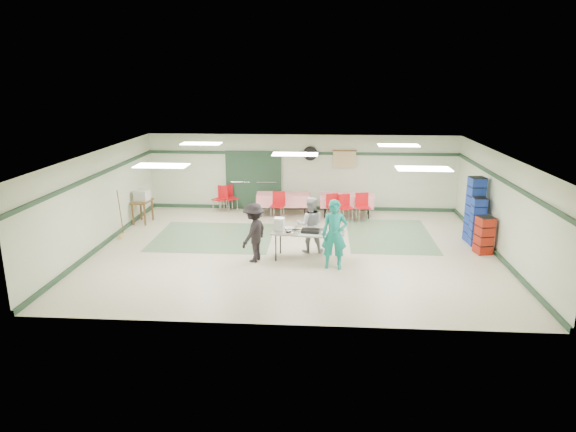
# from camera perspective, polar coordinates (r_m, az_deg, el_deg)

# --- Properties ---
(floor) EXTENTS (11.00, 11.00, 0.00)m
(floor) POSITION_cam_1_polar(r_m,az_deg,el_deg) (14.38, 0.75, -3.74)
(floor) COLOR beige
(floor) RESTS_ON ground
(ceiling) EXTENTS (11.00, 11.00, 0.00)m
(ceiling) POSITION_cam_1_polar(r_m,az_deg,el_deg) (13.74, 0.79, 6.96)
(ceiling) COLOR silver
(ceiling) RESTS_ON wall_back
(wall_back) EXTENTS (11.00, 0.00, 11.00)m
(wall_back) POSITION_cam_1_polar(r_m,az_deg,el_deg) (18.39, 1.54, 4.85)
(wall_back) COLOR #B0BCA0
(wall_back) RESTS_ON floor
(wall_front) EXTENTS (11.00, 0.00, 11.00)m
(wall_front) POSITION_cam_1_polar(r_m,az_deg,el_deg) (9.70, -0.67, -4.89)
(wall_front) COLOR #B0BCA0
(wall_front) RESTS_ON floor
(wall_left) EXTENTS (0.00, 9.00, 9.00)m
(wall_left) POSITION_cam_1_polar(r_m,az_deg,el_deg) (15.30, -20.27, 1.73)
(wall_left) COLOR #B0BCA0
(wall_left) RESTS_ON floor
(wall_right) EXTENTS (0.00, 9.00, 9.00)m
(wall_right) POSITION_cam_1_polar(r_m,az_deg,el_deg) (14.77, 22.60, 1.03)
(wall_right) COLOR #B0BCA0
(wall_right) RESTS_ON floor
(trim_back) EXTENTS (11.00, 0.06, 0.10)m
(trim_back) POSITION_cam_1_polar(r_m,az_deg,el_deg) (18.25, 1.55, 6.99)
(trim_back) COLOR #1F3A27
(trim_back) RESTS_ON wall_back
(baseboard_back) EXTENTS (11.00, 0.06, 0.12)m
(baseboard_back) POSITION_cam_1_polar(r_m,az_deg,el_deg) (18.64, 1.50, 0.93)
(baseboard_back) COLOR #1F3A27
(baseboard_back) RESTS_ON floor
(trim_left) EXTENTS (0.06, 9.00, 0.10)m
(trim_left) POSITION_cam_1_polar(r_m,az_deg,el_deg) (15.15, -20.41, 4.30)
(trim_left) COLOR #1F3A27
(trim_left) RESTS_ON wall_back
(baseboard_left) EXTENTS (0.06, 9.00, 0.12)m
(baseboard_left) POSITION_cam_1_polar(r_m,az_deg,el_deg) (15.62, -19.73, -2.87)
(baseboard_left) COLOR #1F3A27
(baseboard_left) RESTS_ON floor
(trim_right) EXTENTS (0.06, 9.00, 0.10)m
(trim_right) POSITION_cam_1_polar(r_m,az_deg,el_deg) (14.62, 22.77, 3.69)
(trim_right) COLOR #1F3A27
(trim_right) RESTS_ON wall_back
(baseboard_right) EXTENTS (0.06, 9.00, 0.12)m
(baseboard_right) POSITION_cam_1_polar(r_m,az_deg,el_deg) (15.11, 21.99, -3.71)
(baseboard_right) COLOR #1F3A27
(baseboard_right) RESTS_ON floor
(green_patch_a) EXTENTS (3.50, 3.00, 0.01)m
(green_patch_a) POSITION_cam_1_polar(r_m,az_deg,el_deg) (15.65, -8.23, -2.29)
(green_patch_a) COLOR #638561
(green_patch_a) RESTS_ON floor
(green_patch_b) EXTENTS (2.50, 3.50, 0.01)m
(green_patch_b) POSITION_cam_1_polar(r_m,az_deg,el_deg) (15.92, 11.17, -2.12)
(green_patch_b) COLOR #638561
(green_patch_b) RESTS_ON floor
(double_door_left) EXTENTS (0.90, 0.06, 2.10)m
(double_door_left) POSITION_cam_1_polar(r_m,az_deg,el_deg) (18.61, -5.28, 3.97)
(double_door_left) COLOR gray
(double_door_left) RESTS_ON floor
(double_door_right) EXTENTS (0.90, 0.06, 2.10)m
(double_door_right) POSITION_cam_1_polar(r_m,az_deg,el_deg) (18.48, -2.36, 3.94)
(double_door_right) COLOR gray
(double_door_right) RESTS_ON floor
(door_frame) EXTENTS (2.00, 0.03, 2.15)m
(door_frame) POSITION_cam_1_polar(r_m,az_deg,el_deg) (18.52, -3.85, 3.95)
(door_frame) COLOR #1F3A27
(door_frame) RESTS_ON floor
(wall_fan) EXTENTS (0.50, 0.10, 0.50)m
(wall_fan) POSITION_cam_1_polar(r_m,az_deg,el_deg) (18.21, 2.49, 6.96)
(wall_fan) COLOR black
(wall_fan) RESTS_ON wall_back
(scroll_banner) EXTENTS (0.80, 0.02, 0.60)m
(scroll_banner) POSITION_cam_1_polar(r_m,az_deg,el_deg) (18.25, 6.28, 6.27)
(scroll_banner) COLOR #CCB97F
(scroll_banner) RESTS_ON wall_back
(serving_table) EXTENTS (1.96, 0.98, 0.76)m
(serving_table) POSITION_cam_1_polar(r_m,az_deg,el_deg) (13.44, 2.30, -1.92)
(serving_table) COLOR #A9AAA5
(serving_table) RESTS_ON floor
(sheet_tray_right) EXTENTS (0.69, 0.55, 0.02)m
(sheet_tray_right) POSITION_cam_1_polar(r_m,az_deg,el_deg) (13.34, 4.89, -1.85)
(sheet_tray_right) COLOR silver
(sheet_tray_right) RESTS_ON serving_table
(sheet_tray_mid) EXTENTS (0.66, 0.53, 0.02)m
(sheet_tray_mid) POSITION_cam_1_polar(r_m,az_deg,el_deg) (13.53, 1.85, -1.56)
(sheet_tray_mid) COLOR silver
(sheet_tray_mid) RESTS_ON serving_table
(sheet_tray_left) EXTENTS (0.62, 0.50, 0.02)m
(sheet_tray_left) POSITION_cam_1_polar(r_m,az_deg,el_deg) (13.33, -0.06, -1.80)
(sheet_tray_left) COLOR silver
(sheet_tray_left) RESTS_ON serving_table
(baking_pan) EXTENTS (0.50, 0.35, 0.08)m
(baking_pan) POSITION_cam_1_polar(r_m,az_deg,el_deg) (13.36, 2.52, -1.66)
(baking_pan) COLOR black
(baking_pan) RESTS_ON serving_table
(foam_box_stack) EXTENTS (0.28, 0.26, 0.35)m
(foam_box_stack) POSITION_cam_1_polar(r_m,az_deg,el_deg) (13.46, -0.98, -0.91)
(foam_box_stack) COLOR white
(foam_box_stack) RESTS_ON serving_table
(volunteer_teal) EXTENTS (0.67, 0.46, 1.77)m
(volunteer_teal) POSITION_cam_1_polar(r_m,az_deg,el_deg) (12.81, 5.18, -2.07)
(volunteer_teal) COLOR #138479
(volunteer_teal) RESTS_ON floor
(volunteer_grey) EXTENTS (0.80, 0.64, 1.55)m
(volunteer_grey) POSITION_cam_1_polar(r_m,az_deg,el_deg) (13.99, 2.48, -0.98)
(volunteer_grey) COLOR #96969B
(volunteer_grey) RESTS_ON floor
(volunteer_dark) EXTENTS (0.90, 1.14, 1.55)m
(volunteer_dark) POSITION_cam_1_polar(r_m,az_deg,el_deg) (13.31, -3.82, -1.84)
(volunteer_dark) COLOR black
(volunteer_dark) RESTS_ON floor
(dining_table_a) EXTENTS (1.82, 0.86, 0.77)m
(dining_table_a) POSITION_cam_1_polar(r_m,az_deg,el_deg) (17.73, 6.56, 1.77)
(dining_table_a) COLOR red
(dining_table_a) RESTS_ON floor
(dining_table_b) EXTENTS (1.85, 0.90, 0.77)m
(dining_table_b) POSITION_cam_1_polar(r_m,az_deg,el_deg) (17.76, -0.55, 1.90)
(dining_table_b) COLOR red
(dining_table_b) RESTS_ON floor
(chair_a) EXTENTS (0.54, 0.54, 0.89)m
(chair_a) POSITION_cam_1_polar(r_m,az_deg,el_deg) (17.18, 6.36, 1.25)
(chair_a) COLOR red
(chair_a) RESTS_ON floor
(chair_b) EXTENTS (0.53, 0.53, 0.89)m
(chair_b) POSITION_cam_1_polar(r_m,az_deg,el_deg) (17.17, 5.02, 1.29)
(chair_b) COLOR red
(chair_b) RESTS_ON floor
(chair_c) EXTENTS (0.52, 0.52, 0.94)m
(chair_c) POSITION_cam_1_polar(r_m,az_deg,el_deg) (17.22, 8.28, 1.33)
(chair_c) COLOR red
(chair_c) RESTS_ON floor
(chair_d) EXTENTS (0.51, 0.51, 0.94)m
(chair_d) POSITION_cam_1_polar(r_m,az_deg,el_deg) (17.23, -1.11, 1.50)
(chair_d) COLOR red
(chair_d) RESTS_ON floor
(chair_loose_a) EXTENTS (0.61, 0.61, 0.93)m
(chair_loose_a) POSITION_cam_1_polar(r_m,az_deg,el_deg) (18.41, -6.57, 2.29)
(chair_loose_a) COLOR red
(chair_loose_a) RESTS_ON floor
(chair_loose_b) EXTENTS (0.58, 0.58, 0.93)m
(chair_loose_b) POSITION_cam_1_polar(r_m,az_deg,el_deg) (18.33, -7.42, 2.20)
(chair_loose_b) COLOR red
(chair_loose_b) RESTS_ON floor
(crate_stack_blue_a) EXTENTS (0.47, 0.47, 1.91)m
(crate_stack_blue_a) POSITION_cam_1_polar(r_m,az_deg,el_deg) (15.77, 20.02, 0.67)
(crate_stack_blue_a) COLOR navy
(crate_stack_blue_a) RESTS_ON floor
(crate_stack_red) EXTENTS (0.48, 0.48, 1.04)m
(crate_stack_red) POSITION_cam_1_polar(r_m,az_deg,el_deg) (14.90, 20.97, -1.99)
(crate_stack_red) COLOR #9B1F0F
(crate_stack_red) RESTS_ON floor
(crate_stack_blue_b) EXTENTS (0.36, 0.36, 1.41)m
(crate_stack_blue_b) POSITION_cam_1_polar(r_m,az_deg,el_deg) (15.49, 20.31, -0.60)
(crate_stack_blue_b) COLOR navy
(crate_stack_blue_b) RESTS_ON floor
(printer_table) EXTENTS (0.55, 0.81, 0.74)m
(printer_table) POSITION_cam_1_polar(r_m,az_deg,el_deg) (17.49, -15.90, 1.26)
(printer_table) COLOR brown
(printer_table) RESTS_ON floor
(office_printer) EXTENTS (0.48, 0.43, 0.34)m
(office_printer) POSITION_cam_1_polar(r_m,az_deg,el_deg) (17.45, -15.94, 2.22)
(office_printer) COLOR #B0B0AB
(office_printer) RESTS_ON printer_table
(broom) EXTENTS (0.06, 0.24, 1.46)m
(broom) POSITION_cam_1_polar(r_m,az_deg,el_deg) (16.00, -18.13, 0.31)
(broom) COLOR brown
(broom) RESTS_ON floor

